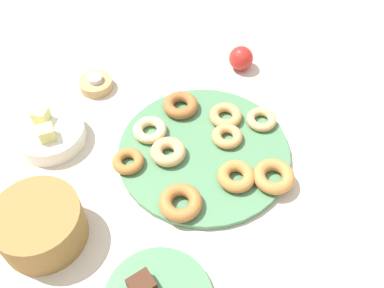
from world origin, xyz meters
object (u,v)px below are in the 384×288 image
(fruit_bowl, at_px, (50,134))
(donut_1, at_px, (181,105))
(donut_6, at_px, (150,130))
(apple, at_px, (241,58))
(donut_7, at_px, (227,136))
(basket, at_px, (40,225))
(brownie_far, at_px, (142,285))
(donut_9, at_px, (261,120))
(donut_plate, at_px, (204,152))
(donut_5, at_px, (181,202))
(melon_chunk_right, at_px, (41,115))
(melon_chunk_left, at_px, (46,133))
(donut_4, at_px, (274,176))
(donut_8, at_px, (128,161))
(candle_holder, at_px, (96,84))
(donut_0, at_px, (236,176))
(donut_2, at_px, (169,153))
(donut_3, at_px, (226,116))
(tealight, at_px, (95,78))

(fruit_bowl, bearing_deg, donut_1, -85.94)
(donut_6, height_order, apple, apple)
(donut_7, distance_m, basket, 0.48)
(fruit_bowl, bearing_deg, donut_7, -103.37)
(brownie_far, relative_size, fruit_bowl, 0.27)
(donut_9, height_order, brownie_far, brownie_far)
(donut_plate, distance_m, fruit_bowl, 0.39)
(donut_5, distance_m, apple, 0.51)
(donut_6, bearing_deg, brownie_far, 169.37)
(donut_7, height_order, melon_chunk_right, melon_chunk_right)
(donut_1, bearing_deg, donut_5, 169.12)
(brownie_far, bearing_deg, apple, -31.64)
(donut_1, xyz_separation_m, melon_chunk_left, (-0.05, 0.34, 0.03))
(basket, bearing_deg, apple, -51.93)
(donut_4, distance_m, donut_8, 0.35)
(donut_6, bearing_deg, melon_chunk_right, 74.17)
(candle_holder, bearing_deg, fruit_bowl, 143.55)
(donut_0, relative_size, melon_chunk_right, 2.45)
(donut_2, height_order, donut_7, donut_2)
(basket, relative_size, fruit_bowl, 1.06)
(donut_8, xyz_separation_m, brownie_far, (-0.31, 0.01, 0.00))
(donut_4, bearing_deg, donut_8, 70.63)
(candle_holder, height_order, apple, apple)
(donut_plate, xyz_separation_m, donut_8, (-0.01, 0.19, 0.02))
(candle_holder, bearing_deg, donut_0, -142.89)
(donut_plate, bearing_deg, donut_0, -152.56)
(brownie_far, bearing_deg, donut_7, -38.02)
(donut_3, distance_m, melon_chunk_right, 0.47)
(donut_3, bearing_deg, melon_chunk_left, 89.41)
(donut_9, height_order, melon_chunk_right, melon_chunk_right)
(donut_8, distance_m, fruit_bowl, 0.22)
(donut_5, bearing_deg, melon_chunk_left, 50.08)
(donut_1, distance_m, basket, 0.46)
(donut_1, xyz_separation_m, basket, (-0.30, 0.36, 0.02))
(donut_1, height_order, apple, apple)
(brownie_far, height_order, candle_holder, brownie_far)
(donut_8, xyz_separation_m, basket, (-0.14, 0.20, 0.02))
(melon_chunk_left, bearing_deg, tealight, -32.02)
(melon_chunk_left, bearing_deg, donut_4, -112.77)
(donut_2, relative_size, donut_6, 1.01)
(donut_3, height_order, tealight, tealight)
(donut_6, relative_size, melon_chunk_left, 2.37)
(melon_chunk_left, height_order, melon_chunk_right, same)
(basket, bearing_deg, fruit_bowl, -3.30)
(melon_chunk_right, bearing_deg, candle_holder, -44.92)
(donut_5, height_order, tealight, donut_5)
(tealight, bearing_deg, donut_2, -152.22)
(donut_4, bearing_deg, donut_2, 62.94)
(basket, bearing_deg, melon_chunk_left, -3.71)
(donut_3, relative_size, donut_9, 1.08)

